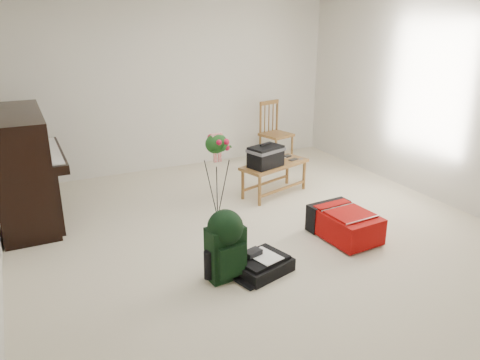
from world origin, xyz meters
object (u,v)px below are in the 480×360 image
bench (267,158)px  red_suitcase (342,222)px  dining_chair (275,133)px  piano (24,170)px  flower_stand (217,177)px  black_duffel (261,264)px  green_backpack (226,242)px

bench → red_suitcase: size_ratio=1.37×
dining_chair → red_suitcase: 2.73m
red_suitcase → bench: bearing=92.8°
piano → flower_stand: (1.95, -0.93, -0.09)m
bench → black_duffel: 1.95m
dining_chair → green_backpack: size_ratio=1.47×
piano → dining_chair: piano is taller
green_backpack → black_duffel: bearing=-13.1°
dining_chair → red_suitcase: dining_chair is taller
red_suitcase → black_duffel: red_suitcase is taller
green_backpack → red_suitcase: bearing=3.3°
dining_chair → red_suitcase: (-0.70, -2.63, -0.31)m
green_backpack → piano: bearing=119.6°
flower_stand → piano: bearing=148.8°
green_backpack → flower_stand: bearing=64.6°
flower_stand → black_duffel: bearing=-101.0°
piano → dining_chair: bearing=10.7°
bench → flower_stand: 0.92m
piano → green_backpack: piano is taller
piano → flower_stand: piano is taller
green_backpack → flower_stand: flower_stand is taller
flower_stand → dining_chair: bearing=37.8°
dining_chair → piano: bearing=176.9°
piano → red_suitcase: size_ratio=2.03×
piano → green_backpack: size_ratio=2.29×
bench → dining_chair: 1.51m
piano → red_suitcase: piano is taller
bench → flower_stand: (-0.84, -0.37, -0.00)m
bench → dining_chair: dining_chair is taller
piano → bench: (2.80, -0.56, -0.09)m
black_duffel → dining_chair: bearing=42.4°
piano → green_backpack: 2.63m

